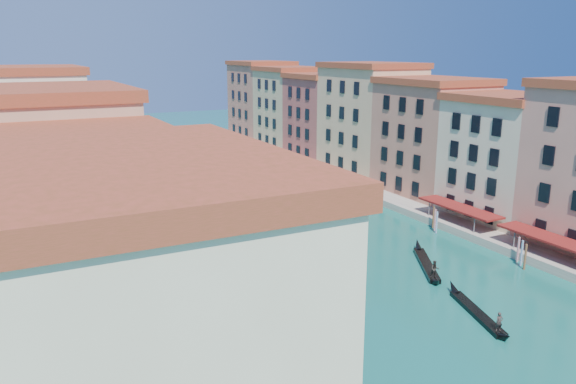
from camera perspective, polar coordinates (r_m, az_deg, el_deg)
left_bank_palazzos at (r=79.99m, az=-23.67°, el=3.39°), size 12.80×128.40×21.00m
right_bank_palazzos at (r=100.18m, az=10.26°, el=6.33°), size 12.80×128.40×21.00m
quay at (r=97.32m, az=6.25°, el=0.70°), size 4.00×140.00×1.00m
restaurant_awnings at (r=67.12m, az=26.43°, el=-4.73°), size 3.20×44.55×3.12m
mooring_poles_right at (r=68.75m, az=20.88°, el=-5.22°), size 1.44×54.24×3.20m
vaporetto_far at (r=88.45m, az=-9.69°, el=-0.28°), size 5.25×18.94×2.79m
gondola_fore at (r=53.96m, az=18.65°, el=-11.43°), size 4.29×11.17×2.29m
gondola_right at (r=63.47m, az=13.94°, el=-7.07°), size 6.96×11.36×2.50m
gondola_far at (r=91.22m, az=-2.65°, el=-0.26°), size 1.52×11.00×1.56m
motorboat_mid at (r=81.26m, az=-2.31°, el=-1.90°), size 4.99×6.97×1.40m
motorboat_far at (r=113.36m, az=-5.83°, el=2.69°), size 2.93×7.72×1.57m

